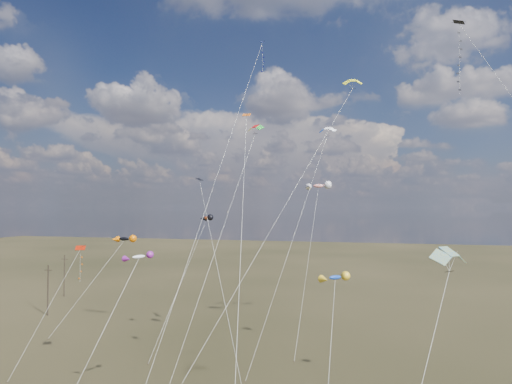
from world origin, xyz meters
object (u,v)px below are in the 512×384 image
(diamond_black_high, at_px, (471,70))
(parafoil_yellow, at_px, (352,82))
(utility_pole_near, at_px, (48,290))
(novelty_black_orange, at_px, (124,239))
(utility_pole_far, at_px, (64,275))

(diamond_black_high, relative_size, parafoil_yellow, 1.02)
(diamond_black_high, bearing_deg, utility_pole_near, 163.07)
(utility_pole_near, xyz_separation_m, novelty_black_orange, (14.76, -1.78, 8.49))
(utility_pole_near, distance_m, utility_pole_far, 16.12)
(utility_pole_far, relative_size, novelty_black_orange, 0.61)
(utility_pole_near, xyz_separation_m, utility_pole_far, (-8.00, 14.00, 0.00))
(diamond_black_high, bearing_deg, parafoil_yellow, 129.14)
(diamond_black_high, height_order, parafoil_yellow, diamond_black_high)
(diamond_black_high, xyz_separation_m, novelty_black_orange, (-44.75, 16.34, -16.85))
(novelty_black_orange, bearing_deg, utility_pole_far, 145.27)
(diamond_black_high, xyz_separation_m, parafoil_yellow, (-11.22, 13.78, 3.52))
(parafoil_yellow, relative_size, novelty_black_orange, 2.56)
(utility_pole_near, height_order, parafoil_yellow, parafoil_yellow)
(novelty_black_orange, bearing_deg, diamond_black_high, -20.06)
(utility_pole_near, bearing_deg, diamond_black_high, -16.93)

